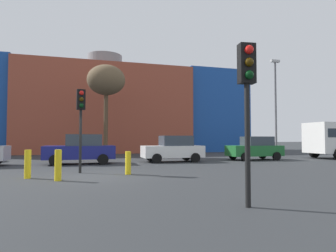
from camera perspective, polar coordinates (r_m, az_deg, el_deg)
ground_plane at (r=12.20m, az=-14.42°, el=-9.51°), size 200.00×200.00×0.00m
building_backdrop at (r=35.16m, az=-12.28°, el=2.90°), size 32.76×11.03×11.29m
parked_car_2 at (r=18.30m, az=-16.60°, el=-4.35°), size 4.07×2.00×1.76m
parked_car_3 at (r=19.16m, az=1.04°, el=-4.45°), size 3.92×1.93×1.70m
parked_car_4 at (r=21.75m, az=16.56°, el=-4.17°), size 3.82×1.88×1.66m
traffic_light_near_right at (r=6.82m, az=15.17°, el=7.51°), size 0.39×0.38×3.64m
traffic_light_island at (r=13.54m, az=-16.59°, el=2.76°), size 0.39×0.38×3.70m
bare_tree_0 at (r=25.06m, az=-11.94°, el=8.54°), size 3.13×3.13×7.62m
bollard_yellow_0 at (r=12.43m, az=-25.63°, el=-6.69°), size 0.24×0.24×1.09m
bollard_yellow_1 at (r=11.31m, az=-20.61°, el=-7.15°), size 0.24×0.24×1.12m
bollard_yellow_2 at (r=12.62m, az=-7.77°, el=-7.11°), size 0.24×0.24×0.97m
street_lamp at (r=26.00m, az=20.21°, el=4.46°), size 0.80×0.24×8.09m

